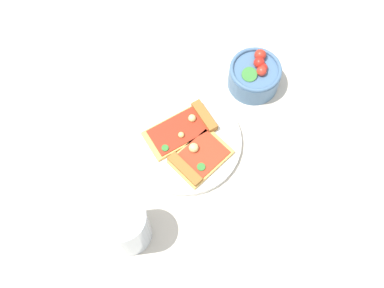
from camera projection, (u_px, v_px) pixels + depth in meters
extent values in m
plane|color=beige|center=(208.00, 162.00, 0.94)|extent=(2.40, 2.40, 0.00)
cylinder|color=white|center=(185.00, 141.00, 0.95)|extent=(0.23, 0.23, 0.01)
cube|color=#E5B256|center=(179.00, 131.00, 0.95)|extent=(0.15, 0.15, 0.01)
cube|color=#A36B2D|center=(204.00, 116.00, 0.95)|extent=(0.07, 0.06, 0.02)
cube|color=#B22D19|center=(179.00, 130.00, 0.94)|extent=(0.13, 0.13, 0.00)
cylinder|color=#388433|center=(165.00, 147.00, 0.92)|extent=(0.01, 0.01, 0.00)
sphere|color=#EAD172|center=(181.00, 135.00, 0.93)|extent=(0.01, 0.01, 0.01)
sphere|color=#F2D87F|center=(192.00, 118.00, 0.95)|extent=(0.02, 0.02, 0.02)
cube|color=#E5B256|center=(202.00, 155.00, 0.93)|extent=(0.14, 0.13, 0.01)
cube|color=#A36B2D|center=(185.00, 169.00, 0.91)|extent=(0.06, 0.08, 0.02)
cube|color=red|center=(202.00, 154.00, 0.92)|extent=(0.12, 0.11, 0.00)
sphere|color=#F2D87F|center=(194.00, 148.00, 0.92)|extent=(0.02, 0.02, 0.02)
cylinder|color=#388433|center=(201.00, 167.00, 0.91)|extent=(0.02, 0.02, 0.00)
cylinder|color=#4C7299|center=(254.00, 77.00, 0.99)|extent=(0.11, 0.11, 0.05)
torus|color=#4C7299|center=(256.00, 69.00, 0.96)|extent=(0.11, 0.11, 0.01)
sphere|color=red|center=(260.00, 55.00, 0.97)|extent=(0.02, 0.02, 0.02)
sphere|color=red|center=(262.00, 71.00, 0.95)|extent=(0.02, 0.02, 0.02)
sphere|color=red|center=(259.00, 63.00, 0.96)|extent=(0.02, 0.02, 0.02)
sphere|color=red|center=(263.00, 68.00, 0.96)|extent=(0.02, 0.02, 0.02)
cylinder|color=#388433|center=(249.00, 75.00, 0.95)|extent=(0.03, 0.03, 0.01)
cylinder|color=silver|center=(126.00, 226.00, 0.82)|extent=(0.08, 0.08, 0.12)
cylinder|color=#592D0F|center=(126.00, 227.00, 0.83)|extent=(0.07, 0.07, 0.11)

